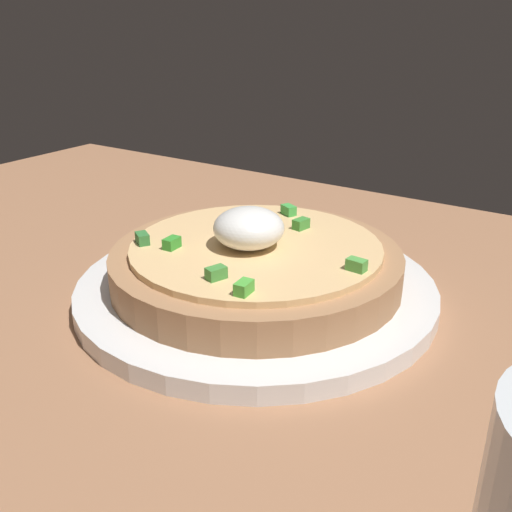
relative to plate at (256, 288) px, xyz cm
name	(u,v)px	position (x,y,z in cm)	size (l,w,h in cm)	color
dining_table	(102,367)	(4.59, 11.54, -2.32)	(96.49, 84.58, 3.28)	#A16E4D
plate	(256,288)	(0.00, 0.00, 0.00)	(26.85, 26.85, 1.36)	white
pizza	(256,261)	(0.01, 0.04, 2.28)	(21.55, 21.55, 5.87)	#AB7A51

